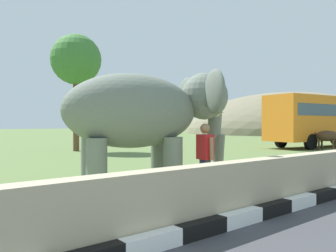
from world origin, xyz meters
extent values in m
cube|color=white|center=(1.00, 3.69, 0.12)|extent=(0.90, 0.20, 0.24)
cube|color=black|center=(1.90, 3.69, 0.12)|extent=(0.90, 0.20, 0.24)
cube|color=white|center=(2.80, 3.69, 0.12)|extent=(0.90, 0.20, 0.24)
cube|color=black|center=(3.70, 3.69, 0.12)|extent=(0.90, 0.20, 0.24)
cube|color=white|center=(4.60, 3.69, 0.12)|extent=(0.90, 0.20, 0.24)
cube|color=black|center=(5.50, 3.69, 0.12)|extent=(0.90, 0.20, 0.24)
cube|color=tan|center=(2.00, 3.99, 0.50)|extent=(28.00, 0.36, 1.00)
cylinder|color=slate|center=(3.62, 6.89, 0.68)|extent=(0.44, 0.44, 1.35)
cylinder|color=slate|center=(3.33, 6.04, 0.68)|extent=(0.44, 0.44, 1.35)
cylinder|color=slate|center=(2.00, 7.44, 0.68)|extent=(0.44, 0.44, 1.35)
cylinder|color=slate|center=(1.72, 6.58, 0.68)|extent=(0.44, 0.44, 1.35)
ellipsoid|color=slate|center=(2.67, 6.74, 1.95)|extent=(3.45, 2.50, 1.70)
sphere|color=slate|center=(4.44, 6.14, 2.33)|extent=(1.16, 1.16, 1.16)
ellipsoid|color=#D84C8C|center=(4.71, 6.05, 2.48)|extent=(0.54, 0.72, 0.44)
ellipsoid|color=slate|center=(4.55, 6.93, 2.38)|extent=(0.51, 0.93, 1.00)
ellipsoid|color=slate|center=(4.05, 5.45, 2.38)|extent=(0.51, 0.93, 1.00)
cylinder|color=slate|center=(4.71, 6.05, 1.78)|extent=(0.47, 0.55, 0.99)
cylinder|color=slate|center=(4.82, 6.01, 0.98)|extent=(0.36, 0.42, 0.83)
cone|color=beige|center=(4.75, 6.33, 1.88)|extent=(0.31, 0.58, 0.22)
cone|color=beige|center=(4.57, 5.80, 1.88)|extent=(0.31, 0.58, 0.22)
cylinder|color=navy|center=(4.11, 5.88, 0.41)|extent=(0.15, 0.15, 0.82)
cylinder|color=navy|center=(4.07, 5.68, 0.41)|extent=(0.15, 0.15, 0.82)
cube|color=red|center=(4.09, 5.78, 1.11)|extent=(0.31, 0.44, 0.58)
cylinder|color=#9E7251|center=(4.14, 6.04, 1.08)|extent=(0.12, 0.17, 0.53)
cylinder|color=#9E7251|center=(4.04, 5.53, 1.08)|extent=(0.11, 0.12, 0.52)
sphere|color=#9E7251|center=(4.09, 5.78, 1.54)|extent=(0.23, 0.23, 0.23)
cube|color=orange|center=(22.29, 11.92, 2.00)|extent=(10.21, 3.70, 3.00)
cube|color=#3F5160|center=(22.29, 11.92, 2.54)|extent=(9.42, 3.65, 0.76)
cylinder|color=black|center=(25.60, 12.67, 0.50)|extent=(1.03, 0.42, 1.00)
cylinder|color=black|center=(19.27, 13.45, 0.50)|extent=(1.03, 0.42, 1.00)
cylinder|color=black|center=(18.98, 11.17, 0.50)|extent=(1.03, 0.42, 1.00)
cylinder|color=#473323|center=(19.11, 10.70, 0.33)|extent=(0.12, 0.12, 0.65)
cylinder|color=#473323|center=(19.47, 10.69, 0.33)|extent=(0.12, 0.12, 0.65)
cylinder|color=#473323|center=(19.09, 9.80, 0.33)|extent=(0.12, 0.12, 0.65)
cylinder|color=#473323|center=(19.45, 9.79, 0.33)|extent=(0.12, 0.12, 0.65)
ellipsoid|color=#473323|center=(19.28, 10.24, 0.90)|extent=(0.63, 1.51, 0.66)
ellipsoid|color=#473323|center=(19.30, 11.17, 1.00)|extent=(0.27, 0.41, 0.32)
cylinder|color=brown|center=(7.08, 19.54, 2.33)|extent=(0.36, 0.36, 4.67)
sphere|color=#3D7634|center=(7.08, 19.54, 5.50)|extent=(3.00, 3.00, 3.00)
ellipsoid|color=#767056|center=(55.00, 34.00, 0.00)|extent=(41.58, 33.26, 14.51)
camera|label=1|loc=(-1.61, 0.16, 1.66)|focal=36.59mm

